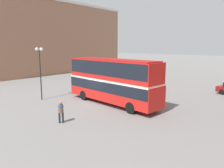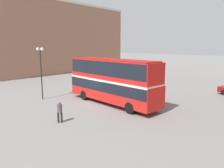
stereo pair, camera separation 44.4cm
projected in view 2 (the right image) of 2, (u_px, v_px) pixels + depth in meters
ground_plane at (97, 103)px, 22.76m from camera, size 240.00×240.00×0.00m
building_row_left at (47, 38)px, 48.29m from camera, size 11.70×38.02×15.04m
double_decker_bus at (112, 78)px, 22.01m from camera, size 11.21×3.71×4.59m
pedestrian_foreground at (60, 110)px, 16.85m from camera, size 0.58×0.58×1.68m
parked_car_kerb_near at (106, 76)px, 36.73m from camera, size 4.73×2.53×1.47m
street_lamp_twin_globe at (41, 61)px, 23.59m from camera, size 1.21×0.37×5.70m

